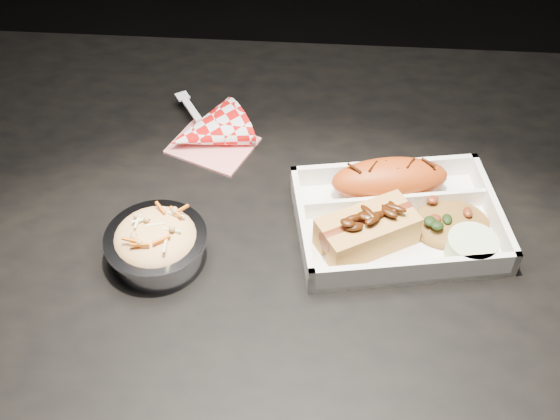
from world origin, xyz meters
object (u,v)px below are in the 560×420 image
object	(u,v)px
dining_table	(304,259)
food_tray	(397,223)
foil_coleslaw_cup	(156,242)
napkin_fork	(206,133)
hotdog	(367,229)
fried_pastry	(390,179)

from	to	relation	value
dining_table	food_tray	bearing A→B (deg)	-8.51
foil_coleslaw_cup	napkin_fork	distance (m)	0.22
hotdog	foil_coleslaw_cup	size ratio (longest dim) A/B	1.08
hotdog	napkin_fork	xyz separation A→B (m)	(-0.22, 0.18, -0.02)
napkin_fork	food_tray	bearing A→B (deg)	29.01
food_tray	foil_coleslaw_cup	distance (m)	0.30
hotdog	foil_coleslaw_cup	bearing A→B (deg)	158.30
fried_pastry	napkin_fork	distance (m)	0.27
dining_table	hotdog	bearing A→B (deg)	-34.25
hotdog	foil_coleslaw_cup	world-z (taller)	same
fried_pastry	dining_table	bearing A→B (deg)	-160.63
food_tray	foil_coleslaw_cup	size ratio (longest dim) A/B	2.27
dining_table	foil_coleslaw_cup	size ratio (longest dim) A/B	9.81
food_tray	hotdog	xyz separation A→B (m)	(-0.04, -0.03, 0.02)
fried_pastry	hotdog	world-z (taller)	hotdog
dining_table	hotdog	xyz separation A→B (m)	(0.08, -0.05, 0.12)
hotdog	napkin_fork	distance (m)	0.29
dining_table	foil_coleslaw_cup	bearing A→B (deg)	-153.38
food_tray	fried_pastry	world-z (taller)	fried_pastry
food_tray	foil_coleslaw_cup	bearing A→B (deg)	-176.47
food_tray	napkin_fork	world-z (taller)	napkin_fork
napkin_fork	hotdog	bearing A→B (deg)	19.21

